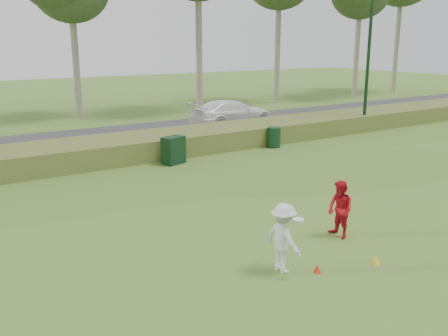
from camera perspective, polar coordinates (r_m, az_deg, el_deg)
ground at (r=12.33m, az=10.35°, el=-9.79°), size 120.00×120.00×0.00m
reed_strip at (r=22.03m, az=-11.45°, el=2.23°), size 80.00×3.00×0.90m
park_road at (r=26.74m, az=-15.42°, el=3.21°), size 80.00×6.00×0.06m
lamp_post at (r=29.01m, az=16.39°, el=15.06°), size 0.70×0.70×8.18m
player_white at (r=11.12m, az=6.82°, el=-7.97°), size 0.84×1.04×1.59m
player_red at (r=13.28m, az=13.13°, el=-4.65°), size 0.62×0.77×1.51m
cone_orange at (r=11.47m, az=10.62°, el=-11.23°), size 0.17×0.17×0.19m
cone_yellow at (r=12.17m, az=16.99°, el=-10.00°), size 0.20×0.20×0.22m
utility_cabinet at (r=20.74m, az=-5.79°, el=2.04°), size 1.05×0.84×1.15m
trash_bin at (r=23.97m, az=5.70°, el=3.51°), size 0.79×0.79×0.96m
car_right at (r=29.59m, az=0.88°, el=6.32°), size 5.26×2.26×1.51m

